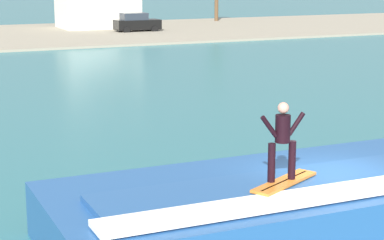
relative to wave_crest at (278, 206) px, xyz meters
The scene contains 5 objects.
ground_plane 1.45m from the wave_crest, ahead, with size 260.00×260.00×0.00m, color #2B6A71.
wave_crest is the anchor object (origin of this frame).
surfboard 0.98m from the wave_crest, 110.08° to the right, with size 1.97×1.31×0.06m.
surfer 1.83m from the wave_crest, 116.26° to the right, with size 1.07×0.32×1.69m.
car_far_shore 50.74m from the wave_crest, 73.85° to the left, with size 4.20×2.12×1.86m.
Camera 1 is at (-9.06, -12.42, 5.83)m, focal length 64.94 mm.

